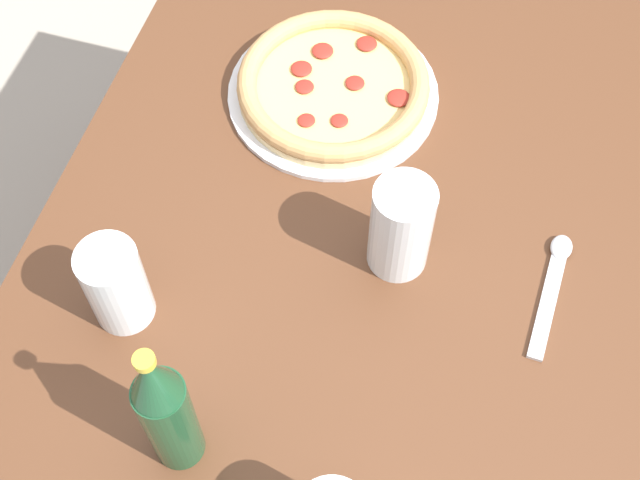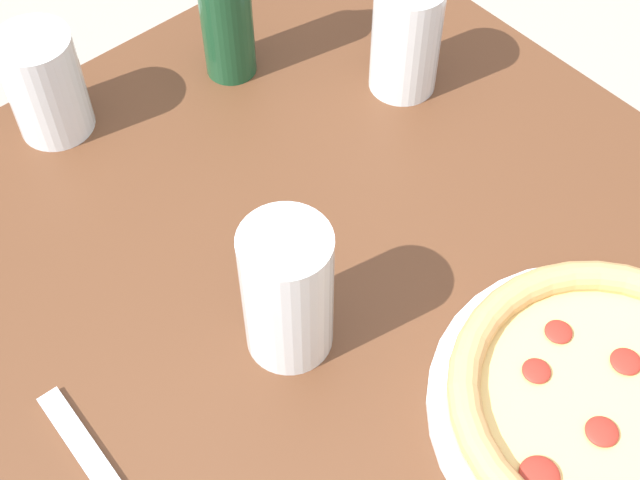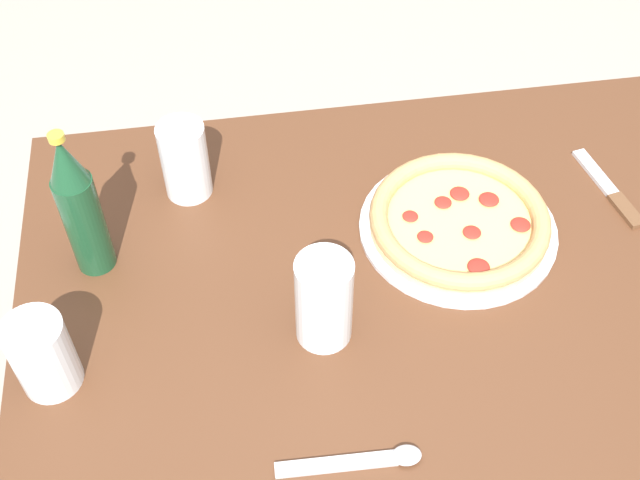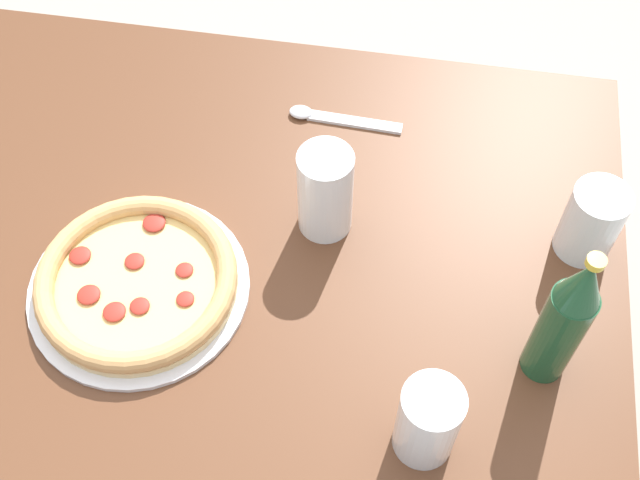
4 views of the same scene
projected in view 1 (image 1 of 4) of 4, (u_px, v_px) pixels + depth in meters
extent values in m
plane|color=#A89E8E|center=(360.00, 377.00, 1.92)|extent=(8.00, 8.00, 0.00)
cube|color=#56331E|center=(369.00, 294.00, 1.59)|extent=(1.15, 0.86, 0.78)
cylinder|color=silver|center=(333.00, 94.00, 1.32)|extent=(0.31, 0.31, 0.01)
cylinder|color=#E5C689|center=(333.00, 90.00, 1.31)|extent=(0.28, 0.28, 0.01)
cylinder|color=#E5C170|center=(333.00, 86.00, 1.30)|extent=(0.25, 0.25, 0.00)
torus|color=tan|center=(333.00, 83.00, 1.30)|extent=(0.28, 0.28, 0.03)
ellipsoid|color=maroon|center=(301.00, 69.00, 1.31)|extent=(0.03, 0.03, 0.01)
ellipsoid|color=maroon|center=(367.00, 44.00, 1.34)|extent=(0.03, 0.03, 0.01)
ellipsoid|color=maroon|center=(306.00, 120.00, 1.27)|extent=(0.03, 0.03, 0.01)
ellipsoid|color=maroon|center=(355.00, 83.00, 1.30)|extent=(0.03, 0.03, 0.01)
ellipsoid|color=maroon|center=(323.00, 51.00, 1.33)|extent=(0.03, 0.03, 0.01)
ellipsoid|color=maroon|center=(305.00, 87.00, 1.30)|extent=(0.03, 0.03, 0.01)
ellipsoid|color=maroon|center=(399.00, 98.00, 1.29)|extent=(0.03, 0.03, 0.01)
ellipsoid|color=maroon|center=(339.00, 120.00, 1.27)|extent=(0.03, 0.03, 0.01)
cylinder|color=white|center=(401.00, 227.00, 1.12)|extent=(0.08, 0.08, 0.15)
cylinder|color=maroon|center=(400.00, 235.00, 1.13)|extent=(0.07, 0.07, 0.11)
cylinder|color=white|center=(116.00, 285.00, 1.08)|extent=(0.08, 0.08, 0.13)
cylinder|color=silver|center=(118.00, 290.00, 1.10)|extent=(0.06, 0.06, 0.10)
cylinder|color=#194728|center=(170.00, 421.00, 0.97)|extent=(0.06, 0.06, 0.17)
cone|color=#194728|center=(152.00, 378.00, 0.87)|extent=(0.06, 0.06, 0.08)
cylinder|color=gold|center=(144.00, 361.00, 0.83)|extent=(0.02, 0.02, 0.01)
cube|color=silver|center=(547.00, 306.00, 1.14)|extent=(0.16, 0.03, 0.01)
ellipsoid|color=silver|center=(561.00, 247.00, 1.18)|extent=(0.04, 0.03, 0.01)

